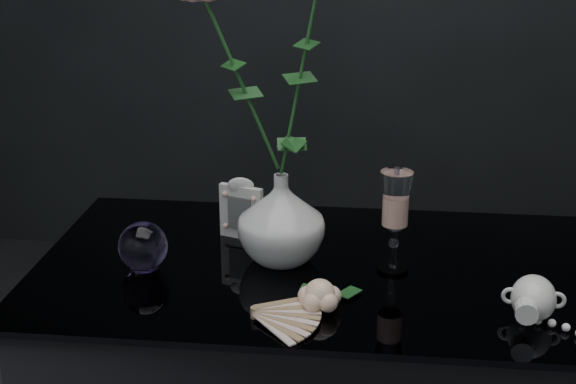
# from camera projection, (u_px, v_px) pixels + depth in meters

# --- Properties ---
(vase) EXTENTS (0.17, 0.17, 0.17)m
(vase) POSITION_uv_depth(u_px,v_px,m) (281.00, 218.00, 1.44)
(vase) COLOR silver
(vase) RESTS_ON table
(wine_glass) EXTENTS (0.07, 0.07, 0.18)m
(wine_glass) POSITION_uv_depth(u_px,v_px,m) (395.00, 222.00, 1.40)
(wine_glass) COLOR white
(wine_glass) RESTS_ON table
(picture_frame) EXTENTS (0.11, 0.10, 0.12)m
(picture_frame) POSITION_uv_depth(u_px,v_px,m) (241.00, 208.00, 1.54)
(picture_frame) COLOR silver
(picture_frame) RESTS_ON table
(paperweight) EXTENTS (0.11, 0.11, 0.09)m
(paperweight) POSITION_uv_depth(u_px,v_px,m) (143.00, 246.00, 1.42)
(paperweight) COLOR #8F73BB
(paperweight) RESTS_ON table
(paper_fan) EXTENTS (0.26, 0.24, 0.02)m
(paper_fan) POSITION_uv_depth(u_px,v_px,m) (254.00, 312.00, 1.26)
(paper_fan) COLOR #F2DFC2
(paper_fan) RESTS_ON table
(loose_rose) EXTENTS (0.17, 0.19, 0.05)m
(loose_rose) POSITION_uv_depth(u_px,v_px,m) (320.00, 295.00, 1.28)
(loose_rose) COLOR #FFC8A4
(loose_rose) RESTS_ON table
(pearl_jar) EXTENTS (0.27, 0.28, 0.07)m
(pearl_jar) POSITION_uv_depth(u_px,v_px,m) (534.00, 296.00, 1.26)
(pearl_jar) COLOR silver
(pearl_jar) RESTS_ON table
(roses) EXTENTS (0.28, 0.12, 0.47)m
(roses) POSITION_uv_depth(u_px,v_px,m) (275.00, 51.00, 1.34)
(roses) COLOR #FFA39D
(roses) RESTS_ON vase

